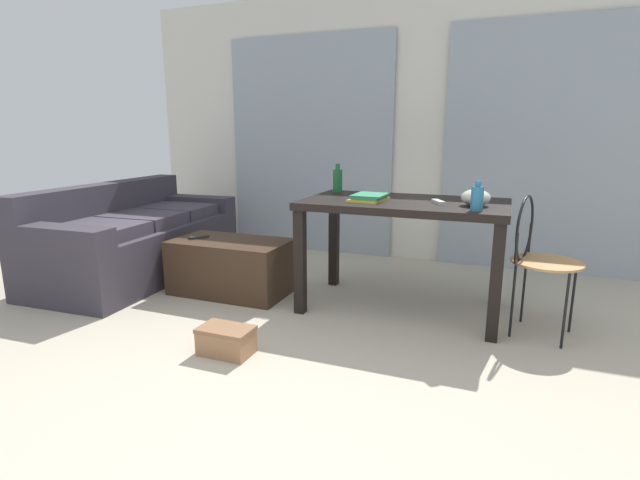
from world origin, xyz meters
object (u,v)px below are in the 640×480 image
(couch, at_px, (135,240))
(bottle_near, at_px, (477,198))
(coffee_table, at_px, (231,266))
(wire_chair, at_px, (536,249))
(craft_table, at_px, (404,216))
(book_stack, at_px, (369,198))
(bottle_far, at_px, (338,180))
(scissors, at_px, (482,199))
(tv_remote_on_table, at_px, (438,202))
(bowl, at_px, (476,198))
(tv_remote_primary, at_px, (199,237))
(shoebox, at_px, (226,340))

(couch, height_order, bottle_near, bottle_near)
(coffee_table, height_order, wire_chair, wire_chair)
(coffee_table, xyz_separation_m, craft_table, (1.30, 0.14, 0.46))
(book_stack, bearing_deg, bottle_far, 133.44)
(couch, distance_m, scissors, 2.87)
(couch, distance_m, craft_table, 2.36)
(couch, xyz_separation_m, wire_chair, (3.17, -0.08, 0.22))
(craft_table, height_order, tv_remote_on_table, tv_remote_on_table)
(couch, relative_size, bowl, 10.59)
(craft_table, xyz_separation_m, bottle_far, (-0.58, 0.29, 0.20))
(bottle_near, bearing_deg, book_stack, 165.97)
(coffee_table, bearing_deg, book_stack, 2.61)
(couch, relative_size, tv_remote_primary, 12.54)
(tv_remote_on_table, bearing_deg, scissors, 23.07)
(bottle_near, height_order, bottle_far, bottle_far)
(wire_chair, distance_m, bottle_near, 0.50)
(book_stack, height_order, scissors, book_stack)
(shoebox, bearing_deg, tv_remote_primary, 131.65)
(wire_chair, distance_m, bowl, 0.47)
(bowl, relative_size, shoebox, 0.59)
(bottle_far, xyz_separation_m, book_stack, (0.36, -0.38, -0.07))
(wire_chair, height_order, bottle_far, bottle_far)
(coffee_table, relative_size, shoebox, 2.92)
(coffee_table, distance_m, tv_remote_on_table, 1.64)
(bottle_near, bearing_deg, bowl, 95.69)
(book_stack, height_order, shoebox, book_stack)
(couch, distance_m, coffee_table, 1.05)
(bottle_near, xyz_separation_m, book_stack, (-0.70, 0.18, -0.05))
(tv_remote_primary, height_order, shoebox, tv_remote_primary)
(coffee_table, xyz_separation_m, tv_remote_primary, (-0.26, -0.03, 0.22))
(wire_chair, xyz_separation_m, bottle_near, (-0.35, -0.16, 0.31))
(couch, bearing_deg, bowl, -0.88)
(scissors, relative_size, tv_remote_primary, 0.63)
(coffee_table, bearing_deg, scissors, 12.98)
(bowl, height_order, tv_remote_primary, bowl)
(book_stack, bearing_deg, bottle_near, -14.03)
(bottle_far, height_order, tv_remote_primary, bottle_far)
(bottle_near, distance_m, shoebox, 1.67)
(book_stack, xyz_separation_m, shoebox, (-0.54, -0.98, -0.71))
(shoebox, bearing_deg, scissors, 47.11)
(tv_remote_on_table, relative_size, scissors, 1.59)
(craft_table, bearing_deg, couch, -179.28)
(craft_table, bearing_deg, bowl, -8.84)
(bowl, bearing_deg, couch, 179.12)
(shoebox, bearing_deg, couch, 146.43)
(coffee_table, distance_m, bottle_far, 1.06)
(scissors, relative_size, shoebox, 0.32)
(tv_remote_on_table, distance_m, tv_remote_primary, 1.83)
(tv_remote_primary, bearing_deg, bottle_near, 29.76)
(craft_table, relative_size, tv_remote_on_table, 8.89)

